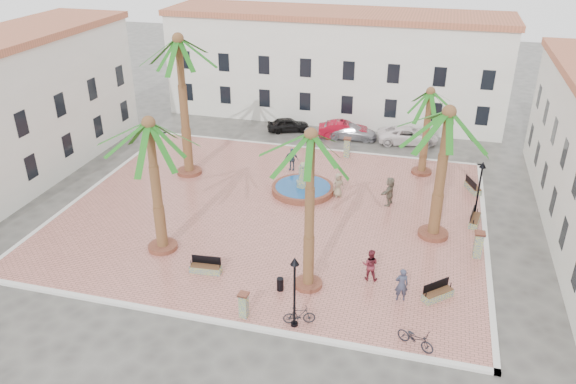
% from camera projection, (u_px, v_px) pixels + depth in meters
% --- Properties ---
extents(ground, '(120.00, 120.00, 0.00)m').
position_uv_depth(ground, '(273.00, 212.00, 35.91)').
color(ground, '#56544F').
rests_on(ground, ground).
extents(plaza, '(26.00, 22.00, 0.15)m').
position_uv_depth(plaza, '(273.00, 211.00, 35.88)').
color(plaza, '#C27265').
rests_on(plaza, ground).
extents(kerb_n, '(26.30, 0.30, 0.16)m').
position_uv_depth(kerb_n, '(311.00, 149.00, 45.37)').
color(kerb_n, silver).
rests_on(kerb_n, ground).
extents(kerb_s, '(26.30, 0.30, 0.16)m').
position_uv_depth(kerb_s, '(207.00, 320.00, 26.38)').
color(kerb_s, silver).
rests_on(kerb_s, ground).
extents(kerb_e, '(0.30, 22.30, 0.16)m').
position_uv_depth(kerb_e, '(485.00, 239.00, 32.86)').
color(kerb_e, silver).
rests_on(kerb_e, ground).
extents(kerb_w, '(0.30, 22.30, 0.16)m').
position_uv_depth(kerb_w, '(93.00, 188.00, 38.90)').
color(kerb_w, silver).
rests_on(kerb_w, ground).
extents(building_north, '(30.40, 7.40, 9.50)m').
position_uv_depth(building_north, '(334.00, 65.00, 51.03)').
color(building_north, white).
rests_on(building_north, ground).
extents(building_west, '(6.40, 24.40, 10.00)m').
position_uv_depth(building_west, '(4.00, 113.00, 38.07)').
color(building_west, white).
rests_on(building_west, ground).
extents(fountain, '(4.25, 4.25, 2.20)m').
position_uv_depth(fountain, '(303.00, 188.00, 38.11)').
color(fountain, brown).
rests_on(fountain, plaza).
extents(palm_nw, '(5.78, 5.78, 10.07)m').
position_uv_depth(palm_nw, '(179.00, 54.00, 37.07)').
color(palm_nw, brown).
rests_on(palm_nw, plaza).
extents(palm_sw, '(5.35, 5.35, 7.88)m').
position_uv_depth(palm_sw, '(150.00, 139.00, 28.85)').
color(palm_sw, brown).
rests_on(palm_sw, plaza).
extents(palm_s, '(4.70, 4.70, 8.54)m').
position_uv_depth(palm_s, '(311.00, 152.00, 25.36)').
color(palm_s, brown).
rests_on(palm_s, plaza).
extents(palm_e, '(5.74, 5.74, 8.01)m').
position_uv_depth(palm_e, '(447.00, 128.00, 30.09)').
color(palm_e, brown).
rests_on(palm_e, plaza).
extents(palm_ne, '(4.70, 4.70, 6.44)m').
position_uv_depth(palm_ne, '(430.00, 102.00, 38.59)').
color(palm_ne, brown).
rests_on(palm_ne, plaza).
extents(bench_s, '(1.71, 0.65, 0.89)m').
position_uv_depth(bench_s, '(206.00, 268.00, 29.62)').
color(bench_s, gray).
rests_on(bench_s, plaza).
extents(bench_se, '(1.57, 1.53, 0.89)m').
position_uv_depth(bench_se, '(438.00, 294.00, 27.62)').
color(bench_se, gray).
rests_on(bench_se, plaza).
extents(bench_e, '(0.79, 1.74, 0.88)m').
position_uv_depth(bench_e, '(475.00, 220.00, 34.24)').
color(bench_e, gray).
rests_on(bench_e, plaza).
extents(bench_ne, '(1.14, 1.76, 0.89)m').
position_uv_depth(bench_ne, '(473.00, 187.00, 38.25)').
color(bench_ne, gray).
rests_on(bench_ne, plaza).
extents(lamppost_s, '(0.41, 0.41, 3.73)m').
position_uv_depth(lamppost_s, '(295.00, 280.00, 24.78)').
color(lamppost_s, black).
rests_on(lamppost_s, plaza).
extents(lamppost_e, '(0.41, 0.41, 3.80)m').
position_uv_depth(lamppost_e, '(480.00, 180.00, 33.87)').
color(lamppost_e, black).
rests_on(lamppost_e, plaza).
extents(bollard_se, '(0.50, 0.50, 1.32)m').
position_uv_depth(bollard_se, '(244.00, 305.00, 26.18)').
color(bollard_se, gray).
rests_on(bollard_se, plaza).
extents(bollard_n, '(0.57, 0.57, 1.56)m').
position_uv_depth(bollard_n, '(347.00, 147.00, 43.32)').
color(bollard_n, gray).
rests_on(bollard_n, plaza).
extents(bollard_e, '(0.57, 0.57, 1.56)m').
position_uv_depth(bollard_e, '(478.00, 244.00, 30.69)').
color(bollard_e, gray).
rests_on(bollard_e, plaza).
extents(litter_bin, '(0.35, 0.35, 0.68)m').
position_uv_depth(litter_bin, '(280.00, 284.00, 28.19)').
color(litter_bin, black).
rests_on(litter_bin, plaza).
extents(cyclist_a, '(0.75, 0.58, 1.81)m').
position_uv_depth(cyclist_a, '(402.00, 285.00, 27.22)').
color(cyclist_a, '#33374C').
rests_on(cyclist_a, plaza).
extents(bicycle_a, '(1.87, 1.35, 0.94)m').
position_uv_depth(bicycle_a, '(416.00, 338.00, 24.44)').
color(bicycle_a, black).
rests_on(bicycle_a, plaza).
extents(cyclist_b, '(0.86, 0.67, 1.76)m').
position_uv_depth(cyclist_b, '(370.00, 265.00, 28.80)').
color(cyclist_b, maroon).
rests_on(cyclist_b, plaza).
extents(bicycle_b, '(1.57, 0.87, 0.91)m').
position_uv_depth(bicycle_b, '(299.00, 315.00, 25.85)').
color(bicycle_b, black).
rests_on(bicycle_b, plaza).
extents(pedestrian_fountain_a, '(0.97, 0.89, 1.66)m').
position_uv_depth(pedestrian_fountain_a, '(338.00, 185.00, 37.26)').
color(pedestrian_fountain_a, gray).
rests_on(pedestrian_fountain_a, plaza).
extents(pedestrian_fountain_b, '(1.00, 0.43, 1.70)m').
position_uv_depth(pedestrian_fountain_b, '(292.00, 159.00, 41.13)').
color(pedestrian_fountain_b, '#2D3E50').
rests_on(pedestrian_fountain_b, plaza).
extents(pedestrian_north, '(0.94, 1.35, 1.90)m').
position_uv_depth(pedestrian_north, '(308.00, 139.00, 44.42)').
color(pedestrian_north, '#494A4F').
rests_on(pedestrian_north, plaza).
extents(pedestrian_east, '(1.03, 1.88, 1.93)m').
position_uv_depth(pedestrian_east, '(390.00, 191.00, 36.16)').
color(pedestrian_east, '#6E6453').
rests_on(pedestrian_east, plaza).
extents(car_black, '(3.89, 2.72, 1.23)m').
position_uv_depth(car_black, '(288.00, 125.00, 48.87)').
color(car_black, black).
rests_on(car_black, ground).
extents(car_red, '(4.47, 2.24, 1.41)m').
position_uv_depth(car_red, '(344.00, 130.00, 47.50)').
color(car_red, maroon).
rests_on(car_red, ground).
extents(car_silver, '(4.40, 1.84, 1.27)m').
position_uv_depth(car_silver, '(351.00, 131.00, 47.31)').
color(car_silver, '#A0A0A8').
rests_on(car_silver, ground).
extents(car_white, '(5.33, 3.26, 1.38)m').
position_uv_depth(car_white, '(408.00, 135.00, 46.37)').
color(car_white, white).
rests_on(car_white, ground).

